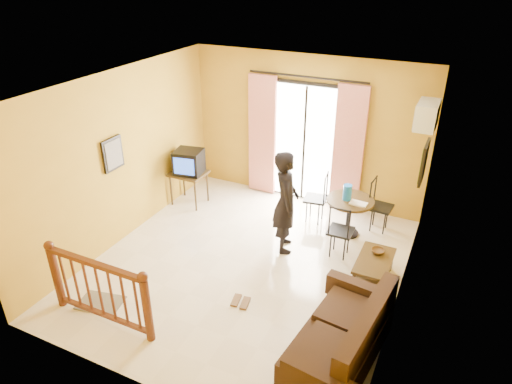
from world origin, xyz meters
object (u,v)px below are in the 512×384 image
at_px(sofa, 343,340).
at_px(standing_person, 286,202).
at_px(television, 189,162).
at_px(coffee_table, 374,267).
at_px(dining_table, 350,207).

relative_size(sofa, standing_person, 1.07).
bearing_deg(sofa, television, 152.90).
bearing_deg(standing_person, sofa, -166.51).
bearing_deg(television, standing_person, -25.80).
bearing_deg(television, sofa, -44.08).
bearing_deg(coffee_table, television, 166.59).
relative_size(dining_table, coffee_table, 0.93).
relative_size(coffee_table, sofa, 0.47).
distance_m(television, standing_person, 2.30).
relative_size(television, sofa, 0.31).
bearing_deg(standing_person, coffee_table, -124.65).
height_order(coffee_table, standing_person, standing_person).
xyz_separation_m(coffee_table, standing_person, (-1.51, 0.26, 0.60)).
bearing_deg(television, dining_table, -5.52).
bearing_deg(dining_table, coffee_table, -58.51).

